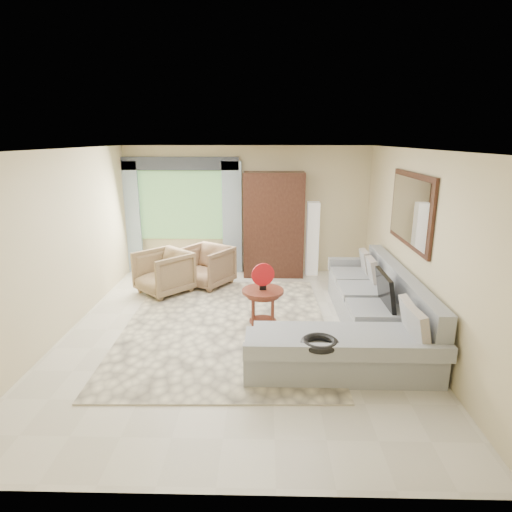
{
  "coord_description": "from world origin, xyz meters",
  "views": [
    {
      "loc": [
        0.39,
        -5.76,
        2.75
      ],
      "look_at": [
        0.25,
        0.35,
        1.05
      ],
      "focal_mm": 30.0,
      "sensor_mm": 36.0,
      "label": 1
    }
  ],
  "objects_px": {
    "armoire": "(274,225)",
    "floor_lamp": "(312,239)",
    "tv_screen": "(385,290)",
    "sectional_sofa": "(364,319)",
    "potted_plant": "(155,262)",
    "armchair_right": "(206,266)",
    "coffee_table": "(263,308)",
    "armchair_left": "(164,272)"
  },
  "relations": [
    {
      "from": "sectional_sofa",
      "to": "coffee_table",
      "type": "xyz_separation_m",
      "value": [
        -1.43,
        0.28,
        0.04
      ]
    },
    {
      "from": "coffee_table",
      "to": "floor_lamp",
      "type": "height_order",
      "value": "floor_lamp"
    },
    {
      "from": "sectional_sofa",
      "to": "armoire",
      "type": "height_order",
      "value": "armoire"
    },
    {
      "from": "armchair_left",
      "to": "armoire",
      "type": "height_order",
      "value": "armoire"
    },
    {
      "from": "sectional_sofa",
      "to": "potted_plant",
      "type": "height_order",
      "value": "sectional_sofa"
    },
    {
      "from": "sectional_sofa",
      "to": "armchair_right",
      "type": "bearing_deg",
      "value": 139.16
    },
    {
      "from": "tv_screen",
      "to": "coffee_table",
      "type": "relative_size",
      "value": 1.21
    },
    {
      "from": "armoire",
      "to": "floor_lamp",
      "type": "relative_size",
      "value": 1.4
    },
    {
      "from": "floor_lamp",
      "to": "armchair_left",
      "type": "bearing_deg",
      "value": -156.73
    },
    {
      "from": "armchair_left",
      "to": "sectional_sofa",
      "type": "bearing_deg",
      "value": 15.19
    },
    {
      "from": "tv_screen",
      "to": "armchair_right",
      "type": "relative_size",
      "value": 0.88
    },
    {
      "from": "sectional_sofa",
      "to": "coffee_table",
      "type": "distance_m",
      "value": 1.45
    },
    {
      "from": "sectional_sofa",
      "to": "coffee_table",
      "type": "height_order",
      "value": "sectional_sofa"
    },
    {
      "from": "coffee_table",
      "to": "armoire",
      "type": "xyz_separation_m",
      "value": [
        0.19,
        2.62,
        0.73
      ]
    },
    {
      "from": "tv_screen",
      "to": "floor_lamp",
      "type": "bearing_deg",
      "value": 103.35
    },
    {
      "from": "potted_plant",
      "to": "armoire",
      "type": "height_order",
      "value": "armoire"
    },
    {
      "from": "tv_screen",
      "to": "armchair_left",
      "type": "relative_size",
      "value": 0.86
    },
    {
      "from": "tv_screen",
      "to": "coffee_table",
      "type": "xyz_separation_m",
      "value": [
        -1.69,
        0.27,
        -0.4
      ]
    },
    {
      "from": "tv_screen",
      "to": "armoire",
      "type": "distance_m",
      "value": 3.27
    },
    {
      "from": "coffee_table",
      "to": "armchair_right",
      "type": "xyz_separation_m",
      "value": [
        -1.09,
        1.9,
        0.06
      ]
    },
    {
      "from": "armchair_right",
      "to": "armoire",
      "type": "height_order",
      "value": "armoire"
    },
    {
      "from": "sectional_sofa",
      "to": "potted_plant",
      "type": "xyz_separation_m",
      "value": [
        -3.69,
        2.89,
        -0.02
      ]
    },
    {
      "from": "tv_screen",
      "to": "floor_lamp",
      "type": "xyz_separation_m",
      "value": [
        -0.7,
        2.95,
        0.03
      ]
    },
    {
      "from": "armchair_right",
      "to": "floor_lamp",
      "type": "xyz_separation_m",
      "value": [
        2.08,
        0.78,
        0.37
      ]
    },
    {
      "from": "armchair_left",
      "to": "armchair_right",
      "type": "bearing_deg",
      "value": 73.96
    },
    {
      "from": "sectional_sofa",
      "to": "tv_screen",
      "type": "distance_m",
      "value": 0.51
    },
    {
      "from": "armchair_left",
      "to": "floor_lamp",
      "type": "xyz_separation_m",
      "value": [
        2.8,
        1.21,
        0.36
      ]
    },
    {
      "from": "sectional_sofa",
      "to": "armchair_right",
      "type": "relative_size",
      "value": 4.1
    },
    {
      "from": "tv_screen",
      "to": "armoire",
      "type": "bearing_deg",
      "value": 117.43
    },
    {
      "from": "armchair_right",
      "to": "armoire",
      "type": "xyz_separation_m",
      "value": [
        1.28,
        0.72,
        0.67
      ]
    },
    {
      "from": "floor_lamp",
      "to": "armchair_right",
      "type": "bearing_deg",
      "value": -159.4
    },
    {
      "from": "sectional_sofa",
      "to": "armchair_left",
      "type": "bearing_deg",
      "value": 151.6
    },
    {
      "from": "armchair_right",
      "to": "coffee_table",
      "type": "bearing_deg",
      "value": -27.96
    },
    {
      "from": "floor_lamp",
      "to": "sectional_sofa",
      "type": "bearing_deg",
      "value": -81.67
    },
    {
      "from": "armchair_right",
      "to": "potted_plant",
      "type": "height_order",
      "value": "armchair_right"
    },
    {
      "from": "potted_plant",
      "to": "floor_lamp",
      "type": "xyz_separation_m",
      "value": [
        3.26,
        0.07,
        0.49
      ]
    },
    {
      "from": "armoire",
      "to": "floor_lamp",
      "type": "distance_m",
      "value": 0.86
    },
    {
      "from": "tv_screen",
      "to": "armoire",
      "type": "height_order",
      "value": "armoire"
    },
    {
      "from": "armchair_left",
      "to": "potted_plant",
      "type": "relative_size",
      "value": 1.65
    },
    {
      "from": "tv_screen",
      "to": "coffee_table",
      "type": "height_order",
      "value": "tv_screen"
    },
    {
      "from": "potted_plant",
      "to": "armoire",
      "type": "xyz_separation_m",
      "value": [
        2.46,
        0.01,
        0.79
      ]
    },
    {
      "from": "coffee_table",
      "to": "armoire",
      "type": "height_order",
      "value": "armoire"
    }
  ]
}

